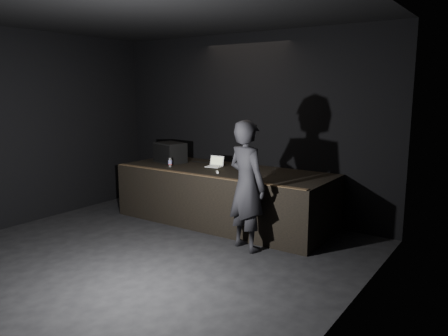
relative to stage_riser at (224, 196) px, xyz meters
name	(u,v)px	position (x,y,z in m)	size (l,w,h in m)	color
ground	(111,271)	(0.00, -2.73, -0.50)	(7.00, 7.00, 0.00)	black
room_walls	(104,123)	(0.00, -2.73, 1.52)	(6.10, 7.10, 3.52)	black
stage_riser	(224,196)	(0.00, 0.00, 0.00)	(4.00, 1.50, 1.00)	black
riser_lip	(201,175)	(0.00, -0.71, 0.51)	(3.92, 0.10, 0.01)	brown
stage_monitor	(170,153)	(-1.33, 0.03, 0.70)	(0.68, 0.57, 0.40)	black
cable	(210,163)	(-0.59, 0.37, 0.51)	(0.02, 0.02, 0.85)	black
laptop	(215,164)	(-0.30, 0.14, 0.55)	(0.31, 0.29, 0.20)	silver
beer_can	(170,162)	(-0.99, -0.36, 0.59)	(0.07, 0.07, 0.17)	silver
plastic_cup	(274,172)	(0.99, 0.06, 0.55)	(0.09, 0.09, 0.11)	white
wii_remote	(217,172)	(0.10, -0.35, 0.51)	(0.03, 0.15, 0.03)	white
person	(247,186)	(1.07, -0.95, 0.50)	(0.73, 0.48, 2.00)	black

